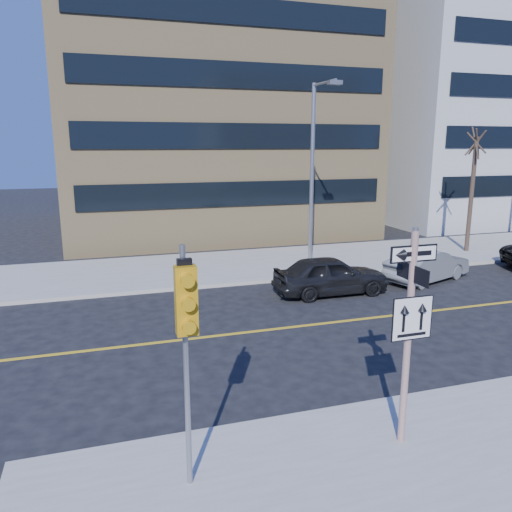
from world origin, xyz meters
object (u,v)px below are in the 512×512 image
object	(u,v)px
traffic_signal	(186,320)
streetlight_a	(314,163)
sign_pole	(409,326)
street_tree_west	(476,145)
parked_car_a	(330,275)
parked_car_b	(427,265)

from	to	relation	value
traffic_signal	streetlight_a	bearing A→B (deg)	59.20
sign_pole	street_tree_west	bearing A→B (deg)	46.74
street_tree_west	parked_car_a	bearing A→B (deg)	-156.07
parked_car_a	street_tree_west	distance (m)	11.89
sign_pole	street_tree_west	xyz separation A→B (m)	(13.00, 13.81, 3.09)
parked_car_a	streetlight_a	world-z (taller)	streetlight_a
streetlight_a	street_tree_west	xyz separation A→B (m)	(9.00, 0.54, 0.77)
traffic_signal	parked_car_b	bearing A→B (deg)	40.57
traffic_signal	parked_car_b	xyz separation A→B (m)	(11.71, 10.03, -2.35)
parked_car_b	street_tree_west	bearing A→B (deg)	-73.19
traffic_signal	parked_car_b	distance (m)	15.60
streetlight_a	traffic_signal	bearing A→B (deg)	-120.80
parked_car_a	streetlight_a	xyz separation A→B (m)	(0.95, 3.87, 4.01)
sign_pole	streetlight_a	bearing A→B (deg)	73.23
parked_car_b	street_tree_west	size ratio (longest dim) A/B	0.65
traffic_signal	streetlight_a	distance (m)	15.72
parked_car_a	streetlight_a	size ratio (longest dim) A/B	0.54
parked_car_b	streetlight_a	size ratio (longest dim) A/B	0.52
sign_pole	parked_car_b	bearing A→B (deg)	52.03
streetlight_a	street_tree_west	bearing A→B (deg)	3.45
parked_car_a	street_tree_west	world-z (taller)	street_tree_west
parked_car_b	streetlight_a	xyz separation A→B (m)	(-3.71, 3.39, 4.07)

